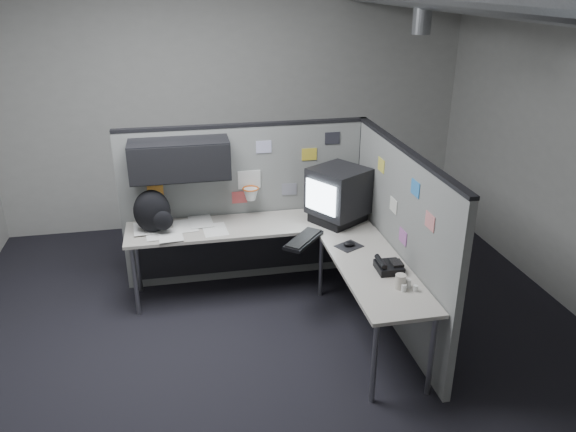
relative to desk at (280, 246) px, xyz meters
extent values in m
cube|color=black|center=(-0.15, -0.70, -0.62)|extent=(5.60, 5.60, 0.01)
cube|color=#9E9E99|center=(-0.15, 2.10, 0.99)|extent=(5.60, 0.01, 3.20)
cylinder|color=slate|center=(1.25, 0.10, 1.99)|extent=(0.16, 0.16, 0.30)
cube|color=slate|center=(-0.23, 0.60, 0.19)|extent=(2.43, 0.06, 1.60)
cube|color=black|center=(-0.23, 0.60, 1.00)|extent=(2.43, 0.07, 0.03)
cube|color=black|center=(0.95, 0.60, 0.19)|extent=(0.07, 0.07, 1.60)
cube|color=black|center=(-0.85, 0.40, 0.76)|extent=(0.90, 0.35, 0.35)
cube|color=black|center=(-0.85, 0.22, 0.76)|extent=(0.90, 0.02, 0.33)
cube|color=silver|center=(-0.20, 0.56, 0.47)|extent=(0.22, 0.02, 0.18)
torus|color=#D85914|center=(-0.20, 0.47, 0.41)|extent=(0.16, 0.16, 0.01)
cone|color=white|center=(-0.20, 0.47, 0.35)|extent=(0.14, 0.14, 0.11)
cube|color=orange|center=(-1.10, 0.56, 0.41)|extent=(0.15, 0.01, 0.12)
cube|color=silver|center=(-0.05, 0.56, 0.79)|extent=(0.15, 0.01, 0.12)
cube|color=gray|center=(0.20, 0.56, 0.34)|extent=(0.15, 0.01, 0.12)
cube|color=gold|center=(0.40, 0.56, 0.69)|extent=(0.15, 0.01, 0.12)
cube|color=#26262D|center=(0.63, 0.56, 0.84)|extent=(0.15, 0.01, 0.12)
cube|color=#CC4C4C|center=(-0.30, 0.56, 0.29)|extent=(0.15, 0.01, 0.12)
cube|color=slate|center=(0.95, -0.49, 0.19)|extent=(0.06, 2.23, 1.60)
cube|color=black|center=(0.95, -0.49, 1.00)|extent=(0.07, 2.23, 0.03)
cube|color=#E5D84C|center=(0.92, -0.05, 0.74)|extent=(0.01, 0.15, 0.12)
cube|color=silver|center=(0.92, -0.40, 0.49)|extent=(0.01, 0.15, 0.12)
cube|color=#337FCC|center=(0.92, -0.80, 0.79)|extent=(0.01, 0.15, 0.12)
cube|color=#4CB266|center=(0.92, 0.20, 0.34)|extent=(0.01, 0.15, 0.12)
cube|color=#D87F7F|center=(0.92, -1.10, 0.64)|extent=(0.01, 0.15, 0.12)
cube|color=#B266B2|center=(0.92, -0.65, 0.31)|extent=(0.01, 0.15, 0.12)
cube|color=#AAA59A|center=(-0.25, 0.28, 0.10)|extent=(2.30, 0.56, 0.03)
cube|color=#AAA59A|center=(0.63, -0.78, 0.10)|extent=(0.56, 1.55, 0.03)
cube|color=black|center=(-0.25, 0.50, -0.21)|extent=(2.18, 0.02, 0.55)
cylinder|color=gray|center=(-1.33, 0.06, -0.26)|extent=(0.04, 0.04, 0.70)
cylinder|color=gray|center=(-1.33, 0.50, -0.26)|extent=(0.04, 0.04, 0.70)
cylinder|color=gray|center=(0.41, 0.06, -0.26)|extent=(0.04, 0.04, 0.70)
cylinder|color=gray|center=(0.41, -1.48, -0.26)|extent=(0.04, 0.04, 0.70)
cylinder|color=gray|center=(0.85, -1.48, -0.26)|extent=(0.04, 0.04, 0.70)
cube|color=black|center=(0.61, 0.19, 0.16)|extent=(0.58, 0.56, 0.09)
cube|color=black|center=(0.61, 0.19, 0.43)|extent=(0.64, 0.64, 0.44)
cube|color=white|center=(0.40, 0.06, 0.43)|extent=(0.20, 0.32, 0.29)
cube|color=black|center=(0.18, -0.20, 0.13)|extent=(0.43, 0.47, 0.03)
cube|color=black|center=(0.18, -0.20, 0.15)|extent=(0.39, 0.43, 0.01)
cube|color=black|center=(0.55, -0.37, 0.12)|extent=(0.27, 0.25, 0.01)
ellipsoid|color=black|center=(0.55, -0.37, 0.14)|extent=(0.12, 0.09, 0.04)
cube|color=black|center=(0.73, -0.85, 0.15)|extent=(0.20, 0.22, 0.06)
cylinder|color=black|center=(0.66, -0.84, 0.20)|extent=(0.05, 0.20, 0.04)
cube|color=black|center=(0.79, -0.87, 0.19)|extent=(0.09, 0.12, 0.02)
cylinder|color=silver|center=(0.78, -1.13, 0.15)|extent=(0.04, 0.04, 0.07)
cylinder|color=silver|center=(0.73, -1.18, 0.15)|extent=(0.04, 0.04, 0.06)
cylinder|color=silver|center=(0.81, -1.20, 0.14)|extent=(0.04, 0.04, 0.05)
cylinder|color=#D85914|center=(0.75, -1.09, 0.16)|extent=(0.04, 0.04, 0.08)
cylinder|color=#BDB5A7|center=(0.72, -1.13, 0.17)|extent=(0.10, 0.10, 0.11)
cube|color=white|center=(-0.57, 0.21, 0.12)|extent=(0.24, 0.32, 0.00)
cube|color=white|center=(-0.84, 0.35, 0.12)|extent=(0.24, 0.32, 0.00)
cube|color=white|center=(-1.09, 0.22, 0.12)|extent=(0.24, 0.33, 0.00)
cube|color=white|center=(-0.69, 0.41, 0.13)|extent=(0.24, 0.32, 0.00)
cube|color=white|center=(-0.98, 0.15, 0.13)|extent=(0.24, 0.32, 0.00)
cube|color=white|center=(-1.21, 0.34, 0.13)|extent=(0.24, 0.32, 0.00)
ellipsoid|color=black|center=(-1.13, 0.28, 0.32)|extent=(0.40, 0.35, 0.41)
ellipsoid|color=black|center=(-1.04, 0.18, 0.27)|extent=(0.21, 0.16, 0.18)
camera|label=1|loc=(-0.84, -4.59, 2.28)|focal=35.00mm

